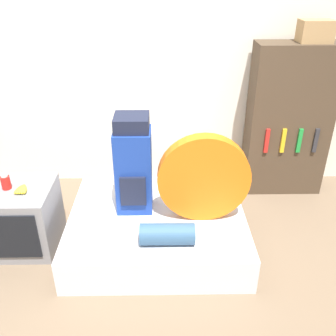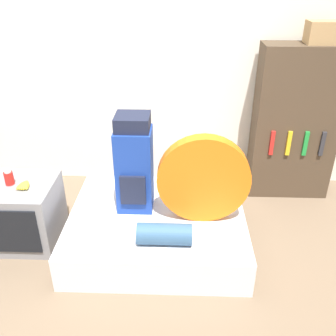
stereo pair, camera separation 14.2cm
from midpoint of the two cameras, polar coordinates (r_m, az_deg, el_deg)
ground_plane at (r=3.13m, az=-5.66°, el=-17.39°), size 16.00×16.00×0.00m
wall_back at (r=4.02m, az=-3.41°, el=15.03°), size 8.00×0.05×2.60m
bed at (r=3.42m, az=-0.41°, el=-8.93°), size 1.53×1.30×0.31m
backpack at (r=3.21m, az=-3.89°, el=0.49°), size 0.31×0.32×0.87m
tent_bag at (r=3.08m, az=6.74°, el=-1.73°), size 0.77×0.12×0.77m
sleeping_roll at (r=2.95m, az=0.86°, el=-10.05°), size 0.43×0.17×0.17m
television at (r=3.58m, az=-20.15°, el=-6.48°), size 0.61×0.58×0.58m
canister at (r=3.44m, az=-22.00°, el=-1.40°), size 0.08×0.08×0.13m
banana_bunch at (r=3.37m, az=-19.93°, el=-2.47°), size 0.12×0.15×0.04m
bookshelf at (r=4.11m, az=19.71°, el=6.35°), size 0.84×0.35×1.60m
cardboard_box at (r=3.92m, az=23.64°, el=18.42°), size 0.30×0.21×0.20m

